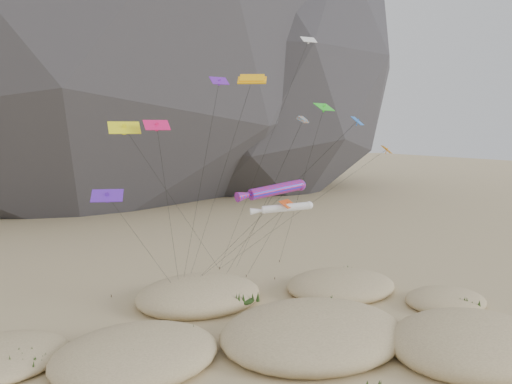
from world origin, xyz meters
TOP-DOWN VIEW (x-y plane):
  - ground at (0.00, 0.00)m, footprint 500.00×500.00m
  - dunes at (-1.47, 3.96)m, footprint 52.07×36.81m
  - dune_grass at (-0.62, 3.30)m, footprint 42.67×28.75m
  - kite_stakes at (1.07, 23.36)m, footprint 23.97×7.52m
  - rainbow_tube_kite at (1.76, 10.54)m, footprint 7.98×11.28m
  - white_tube_kite at (2.07, 9.40)m, footprint 8.35×13.50m
  - orange_parafoil at (-0.34, 11.26)m, footprint 2.80×15.48m
  - multi_parafoil at (5.03, 10.73)m, footprint 2.85×18.10m
  - delta_kites at (-0.54, 11.98)m, footprint 30.90×22.39m

SIDE VIEW (x-z plane):
  - ground at x=0.00m, z-range 0.00..0.00m
  - kite_stakes at x=1.07m, z-range 0.00..0.30m
  - dunes at x=-1.47m, z-range -1.26..2.73m
  - dune_grass at x=-0.62m, z-range 0.12..1.61m
  - white_tube_kite at x=2.07m, z-range 5.13..16.63m
  - rainbow_tube_kite at x=1.76m, z-range 5.82..19.22m
  - delta_kites at x=-0.54m, z-range 3.28..31.88m
  - multi_parafoil at x=5.03m, z-range 9.06..28.72m
  - orange_parafoil at x=-0.34m, z-range 10.97..34.44m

